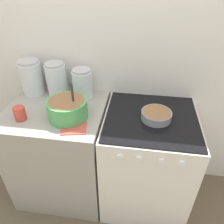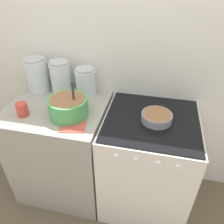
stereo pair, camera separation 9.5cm
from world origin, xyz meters
The scene contains 11 objects.
ground_plane centered at (0.00, 0.00, 0.00)m, with size 12.00×12.00×0.00m, color brown.
wall_back centered at (0.00, 0.68, 1.20)m, with size 4.48×0.05×2.40m.
countertop_cabinet centered at (-0.37, 0.33, 0.45)m, with size 0.74×0.65×0.89m.
stove centered at (0.35, 0.33, 0.45)m, with size 0.67×0.67×0.89m.
mixing_bowl centered at (-0.23, 0.24, 0.97)m, with size 0.28×0.28×0.27m.
baking_pan centered at (0.38, 0.31, 0.92)m, with size 0.21×0.21×0.06m.
storage_jar_left centered at (-0.62, 0.54, 1.01)m, with size 0.18×0.18×0.28m.
storage_jar_middle centered at (-0.41, 0.54, 1.01)m, with size 0.16×0.16×0.27m.
storage_jar_right centered at (-0.20, 0.54, 0.99)m, with size 0.16×0.16×0.23m.
tin_can centered at (-0.55, 0.17, 0.94)m, with size 0.08×0.08×0.10m.
recipe_page centered at (-0.17, 0.16, 0.90)m, with size 0.20×0.25×0.01m.
Camera 2 is at (0.35, -0.93, 1.80)m, focal length 35.00 mm.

